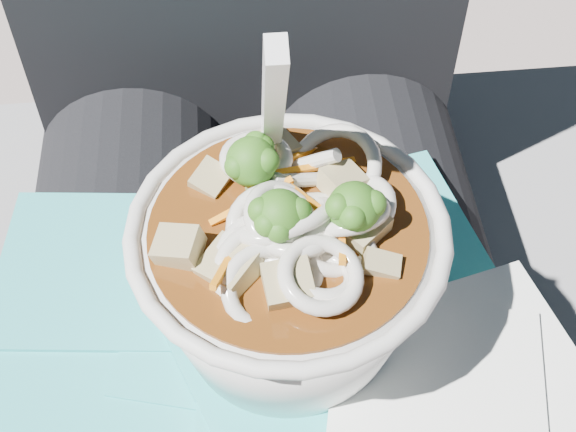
{
  "coord_description": "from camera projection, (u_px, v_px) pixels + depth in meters",
  "views": [
    {
      "loc": [
        -0.01,
        -0.26,
        1.01
      ],
      "look_at": [
        0.01,
        -0.01,
        0.7
      ],
      "focal_mm": 50.0,
      "sensor_mm": 36.0,
      "label": 1
    }
  ],
  "objects": [
    {
      "name": "stone_ledge",
      "position": [
        264.0,
        384.0,
        0.88
      ],
      "size": [
        1.01,
        0.51,
        0.42
      ],
      "primitive_type": "cube",
      "rotation": [
        0.0,
        0.0,
        0.01
      ],
      "color": "slate",
      "rests_on": "ground"
    },
    {
      "name": "lap",
      "position": [
        268.0,
        388.0,
        0.56
      ],
      "size": [
        0.36,
        0.48,
        0.16
      ],
      "color": "black",
      "rests_on": "stone_ledge"
    },
    {
      "name": "person_body",
      "position": [
        259.0,
        255.0,
        0.59
      ],
      "size": [
        0.34,
        0.94,
        0.97
      ],
      "color": "black",
      "rests_on": "ground"
    },
    {
      "name": "plastic_bag",
      "position": [
        252.0,
        307.0,
        0.5
      ],
      "size": [
        0.34,
        0.3,
        0.02
      ],
      "color": "#2BB0B4",
      "rests_on": "lap"
    },
    {
      "name": "napkins",
      "position": [
        459.0,
        392.0,
        0.45
      ],
      "size": [
        0.18,
        0.17,
        0.01
      ],
      "color": "white",
      "rests_on": "plastic_bag"
    },
    {
      "name": "udon_bowl",
      "position": [
        289.0,
        266.0,
        0.44
      ],
      "size": [
        0.21,
        0.21,
        0.21
      ],
      "color": "silver",
      "rests_on": "plastic_bag"
    }
  ]
}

